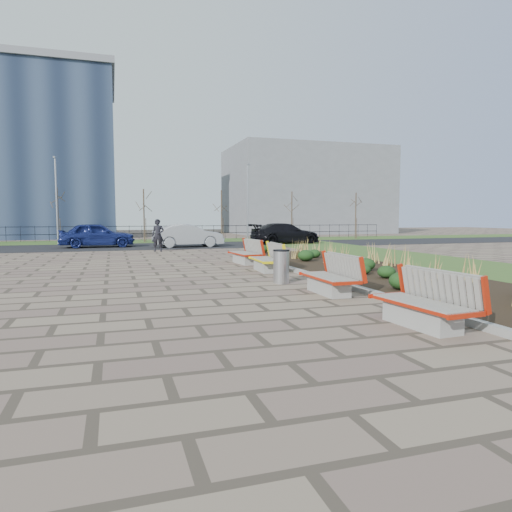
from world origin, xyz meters
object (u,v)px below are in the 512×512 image
object	(u,v)px
pedestrian	(158,235)
car_black	(285,233)
litter_bin	(281,267)
car_silver	(188,236)
bench_c	(266,258)
lamp_east	(247,203)
bench_a	(421,300)
bench_b	(328,275)
car_blue	(97,235)
lamp_west	(57,201)
bench_d	(244,252)

from	to	relation	value
pedestrian	car_black	size ratio (longest dim) A/B	0.36
litter_bin	car_silver	bearing A→B (deg)	90.48
bench_c	lamp_east	bearing A→B (deg)	78.80
bench_a	pedestrian	bearing A→B (deg)	94.06
bench_b	car_silver	bearing A→B (deg)	92.41
car_blue	lamp_east	world-z (taller)	lamp_east
pedestrian	lamp_west	xyz separation A→B (m)	(-6.16, 8.74, 2.12)
car_blue	bench_b	bearing A→B (deg)	-164.89
bench_c	lamp_west	xyz separation A→B (m)	(-9.00, 19.39, 2.54)
bench_b	bench_c	distance (m)	5.06
car_silver	lamp_west	xyz separation A→B (m)	(-8.36, 5.62, 2.29)
bench_d	lamp_east	xyz separation A→B (m)	(5.00, 16.57, 2.54)
car_silver	litter_bin	bearing A→B (deg)	176.87
lamp_west	car_black	bearing A→B (deg)	-15.34
bench_b	car_blue	world-z (taller)	car_blue
bench_b	car_black	world-z (taller)	car_black
car_silver	lamp_west	world-z (taller)	lamp_west
bench_a	car_black	bearing A→B (deg)	70.29
bench_b	lamp_west	size ratio (longest dim) A/B	0.35
bench_d	pedestrian	bearing A→B (deg)	105.24
pedestrian	car_blue	size ratio (longest dim) A/B	0.40
bench_a	bench_d	world-z (taller)	same
bench_b	lamp_west	xyz separation A→B (m)	(-9.00, 24.44, 2.54)
lamp_west	bench_c	bearing A→B (deg)	-65.10
lamp_east	lamp_west	bearing A→B (deg)	180.00
bench_c	lamp_west	distance (m)	21.53
lamp_east	litter_bin	bearing A→B (deg)	-103.83
car_blue	car_black	distance (m)	12.83
bench_c	bench_d	world-z (taller)	same
litter_bin	pedestrian	size ratio (longest dim) A/B	0.53
car_blue	lamp_east	size ratio (longest dim) A/B	0.77
bench_c	bench_d	xyz separation A→B (m)	(0.00, 2.81, 0.00)
litter_bin	car_silver	size ratio (longest dim) A/B	0.22
bench_d	car_blue	size ratio (longest dim) A/B	0.45
pedestrian	car_blue	distance (m)	5.70
pedestrian	car_black	xyz separation A→B (m)	(9.44, 4.46, -0.16)
pedestrian	car_blue	world-z (taller)	pedestrian
bench_c	car_black	size ratio (longest dim) A/B	0.41
lamp_west	bench_d	bearing A→B (deg)	-61.50
car_black	lamp_east	bearing A→B (deg)	16.28
bench_d	car_silver	distance (m)	10.98
bench_d	lamp_west	world-z (taller)	lamp_west
bench_c	bench_d	size ratio (longest dim) A/B	1.00
bench_a	car_blue	world-z (taller)	car_blue
bench_c	litter_bin	distance (m)	2.97
lamp_west	lamp_east	world-z (taller)	same
bench_a	bench_b	size ratio (longest dim) A/B	1.00
bench_b	lamp_east	xyz separation A→B (m)	(5.00, 24.44, 2.54)
lamp_west	bench_b	bearing A→B (deg)	-69.79
bench_c	car_blue	size ratio (longest dim) A/B	0.45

